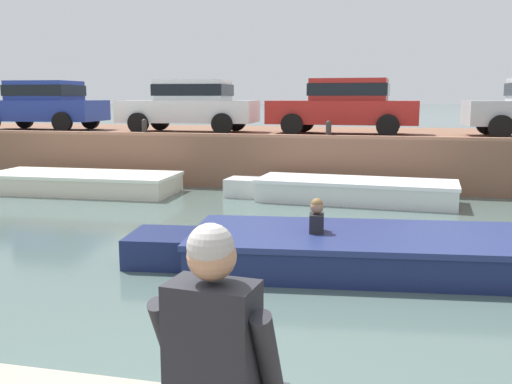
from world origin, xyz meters
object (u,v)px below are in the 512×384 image
object	(u,v)px
car_centre_red	(346,104)
car_left_inner_white	(191,104)
mooring_bollard_mid	(329,129)
boat_moored_west_cream	(75,183)
car_leftmost_blue	(43,103)
boat_moored_central_white	(346,190)
person_seated_right	(217,360)
mooring_bollard_west	(144,126)
motorboat_passing	(351,250)

from	to	relation	value
car_centre_red	car_left_inner_white	bearing A→B (deg)	179.94
mooring_bollard_mid	boat_moored_west_cream	bearing A→B (deg)	-164.07
car_left_inner_white	mooring_bollard_mid	xyz separation A→B (m)	(4.26, -1.52, -0.61)
car_leftmost_blue	car_centre_red	distance (m)	9.51
boat_moored_central_white	car_leftmost_blue	bearing A→B (deg)	162.71
boat_moored_central_white	mooring_bollard_mid	distance (m)	2.12
car_leftmost_blue	car_centre_red	bearing A→B (deg)	-0.03
car_left_inner_white	person_seated_right	world-z (taller)	car_left_inner_white
car_leftmost_blue	mooring_bollard_mid	size ratio (longest dim) A/B	8.84
car_leftmost_blue	mooring_bollard_mid	xyz separation A→B (m)	(9.21, -1.52, -0.61)
car_left_inner_white	person_seated_right	distance (m)	15.05
boat_moored_west_cream	mooring_bollard_west	xyz separation A→B (m)	(1.17, 1.79, 1.35)
car_leftmost_blue	car_left_inner_white	xyz separation A→B (m)	(4.94, -0.00, 0.00)
motorboat_passing	car_left_inner_white	world-z (taller)	car_left_inner_white
boat_moored_west_cream	car_left_inner_white	distance (m)	4.33
boat_moored_west_cream	mooring_bollard_west	size ratio (longest dim) A/B	12.88
boat_moored_west_cream	car_left_inner_white	world-z (taller)	car_left_inner_white
car_left_inner_white	mooring_bollard_west	xyz separation A→B (m)	(-0.82, -1.52, -0.61)
boat_moored_west_cream	person_seated_right	world-z (taller)	person_seated_right
motorboat_passing	person_seated_right	distance (m)	5.89
mooring_bollard_mid	person_seated_right	size ratio (longest dim) A/B	0.46
motorboat_passing	car_leftmost_blue	bearing A→B (deg)	140.90
car_centre_red	boat_moored_central_white	bearing A→B (deg)	-84.64
motorboat_passing	car_leftmost_blue	xyz separation A→B (m)	(-10.26, 8.34, 1.95)
car_leftmost_blue	mooring_bollard_mid	world-z (taller)	car_leftmost_blue
car_left_inner_white	car_centre_red	xyz separation A→B (m)	(4.57, -0.00, 0.00)
boat_moored_central_white	car_left_inner_white	xyz separation A→B (m)	(-4.85, 3.05, 1.95)
motorboat_passing	car_left_inner_white	distance (m)	10.08
boat_moored_west_cream	mooring_bollard_west	world-z (taller)	mooring_bollard_west
boat_moored_west_cream	motorboat_passing	bearing A→B (deg)	-34.54
boat_moored_west_cream	mooring_bollard_mid	world-z (taller)	mooring_bollard_mid
car_leftmost_blue	car_left_inner_white	bearing A→B (deg)	-0.00
car_centre_red	mooring_bollard_mid	bearing A→B (deg)	-101.36
boat_moored_central_white	car_left_inner_white	world-z (taller)	car_left_inner_white
boat_moored_west_cream	car_leftmost_blue	world-z (taller)	car_leftmost_blue
motorboat_passing	person_seated_right	xyz separation A→B (m)	(-0.21, -5.79, 1.06)
mooring_bollard_mid	person_seated_right	xyz separation A→B (m)	(0.85, -12.61, -0.29)
car_leftmost_blue	car_centre_red	size ratio (longest dim) A/B	0.94
boat_moored_west_cream	car_centre_red	xyz separation A→B (m)	(6.56, 3.30, 1.96)
boat_moored_west_cream	car_leftmost_blue	xyz separation A→B (m)	(-2.95, 3.31, 1.96)
mooring_bollard_west	mooring_bollard_mid	distance (m)	5.09
boat_moored_west_cream	car_leftmost_blue	bearing A→B (deg)	131.74
boat_moored_west_cream	mooring_bollard_west	distance (m)	2.53
motorboat_passing	mooring_bollard_mid	size ratio (longest dim) A/B	13.79
boat_moored_central_white	mooring_bollard_west	world-z (taller)	mooring_bollard_west
boat_moored_west_cream	person_seated_right	distance (m)	12.99
motorboat_passing	mooring_bollard_mid	bearing A→B (deg)	98.80
boat_moored_central_white	mooring_bollard_west	size ratio (longest dim) A/B	12.27
mooring_bollard_mid	person_seated_right	distance (m)	12.64
car_leftmost_blue	boat_moored_central_white	bearing A→B (deg)	-17.29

